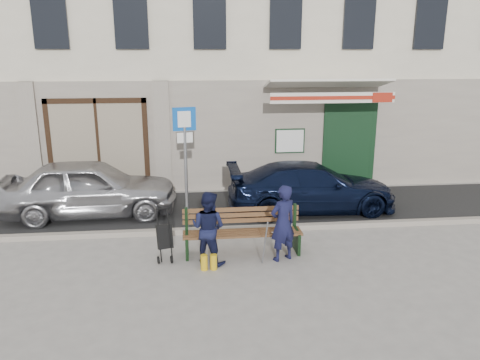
{
  "coord_description": "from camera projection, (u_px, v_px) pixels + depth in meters",
  "views": [
    {
      "loc": [
        -0.58,
        -8.46,
        3.97
      ],
      "look_at": [
        0.48,
        1.6,
        1.2
      ],
      "focal_mm": 35.0,
      "sensor_mm": 36.0,
      "label": 1
    }
  ],
  "objects": [
    {
      "name": "man",
      "position": [
        283.0,
        223.0,
        9.07
      ],
      "size": [
        0.66,
        0.56,
        1.53
      ],
      "primitive_type": "imported",
      "rotation": [
        0.0,
        0.0,
        3.56
      ],
      "color": "#131435",
      "rests_on": "ground"
    },
    {
      "name": "building",
      "position": [
        205.0,
        22.0,
        16.02
      ],
      "size": [
        20.0,
        8.27,
        10.0
      ],
      "color": "beige",
      "rests_on": "ground"
    },
    {
      "name": "bench",
      "position": [
        240.0,
        232.0,
        9.43
      ],
      "size": [
        2.4,
        1.17,
        0.98
      ],
      "color": "brown",
      "rests_on": "ground"
    },
    {
      "name": "car_navy",
      "position": [
        312.0,
        187.0,
        12.01
      ],
      "size": [
        4.31,
        1.76,
        1.25
      ],
      "primitive_type": "imported",
      "rotation": [
        0.0,
        0.0,
        1.57
      ],
      "color": "black",
      "rests_on": "ground"
    },
    {
      "name": "curb",
      "position": [
        220.0,
        230.0,
        10.65
      ],
      "size": [
        60.0,
        0.18,
        0.12
      ],
      "primitive_type": "cube",
      "color": "#9E9384",
      "rests_on": "ground"
    },
    {
      "name": "parking_sign",
      "position": [
        185.0,
        148.0,
        10.49
      ],
      "size": [
        0.51,
        0.14,
        2.81
      ],
      "rotation": [
        0.0,
        0.0,
        0.21
      ],
      "color": "gray",
      "rests_on": "ground"
    },
    {
      "name": "ground",
      "position": [
        224.0,
        261.0,
        9.22
      ],
      "size": [
        80.0,
        80.0,
        0.0
      ],
      "primitive_type": "plane",
      "color": "#9E9991",
      "rests_on": "ground"
    },
    {
      "name": "stroller",
      "position": [
        165.0,
        238.0,
        9.18
      ],
      "size": [
        0.35,
        0.46,
        1.02
      ],
      "rotation": [
        0.0,
        0.0,
        0.25
      ],
      "color": "black",
      "rests_on": "ground"
    },
    {
      "name": "woman",
      "position": [
        208.0,
        228.0,
        8.95
      ],
      "size": [
        0.88,
        0.82,
        1.45
      ],
      "primitive_type": "imported",
      "rotation": [
        0.0,
        0.0,
        2.62
      ],
      "color": "#131735",
      "rests_on": "ground"
    },
    {
      "name": "car_silver",
      "position": [
        90.0,
        188.0,
        11.59
      ],
      "size": [
        4.33,
        1.92,
        1.45
      ],
      "primitive_type": "imported",
      "rotation": [
        0.0,
        0.0,
        1.62
      ],
      "color": "#B8B8BD",
      "rests_on": "ground"
    },
    {
      "name": "asphalt_lane",
      "position": [
        216.0,
        210.0,
        12.2
      ],
      "size": [
        60.0,
        3.2,
        0.01
      ],
      "primitive_type": "cube",
      "color": "#282828",
      "rests_on": "ground"
    }
  ]
}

